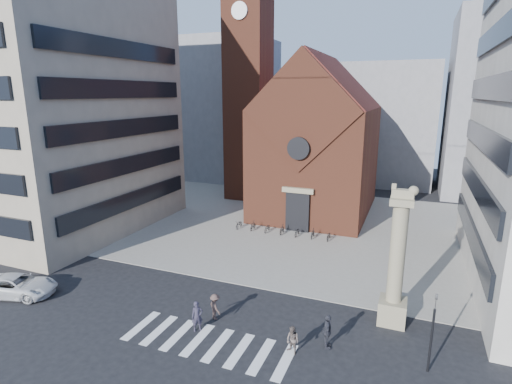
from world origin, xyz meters
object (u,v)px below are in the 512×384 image
Objects in this scene: pedestrian_2 at (327,332)px; scooter_0 at (239,224)px; pedestrian_1 at (293,340)px; traffic_light at (432,331)px; white_car at (17,286)px; lion_column at (396,270)px; pedestrian_0 at (197,316)px.

pedestrian_2 is 1.28× the size of scooter_0.
scooter_0 is at bearing 146.30° from pedestrian_1.
traffic_light reaches higher than white_car.
traffic_light is at bearing -104.40° from pedestrian_2.
scooter_0 is (-11.08, 17.62, -0.33)m from pedestrian_1.
lion_column reaches higher than pedestrian_0.
lion_column reaches higher than white_car.
pedestrian_1 is 0.80× the size of pedestrian_2.
white_car is 21.24m from pedestrian_2.
pedestrian_1 is at bearing -41.33° from pedestrian_0.
pedestrian_0 is 0.94× the size of pedestrian_2.
white_car is at bearing -152.97° from pedestrian_1.
traffic_light is 2.81× the size of scooter_0.
lion_column is 20.40m from scooter_0.
lion_column is at bearing -52.46° from pedestrian_2.
lion_column reaches higher than pedestrian_2.
scooter_0 is at bearing 137.23° from traffic_light.
pedestrian_0 reaches higher than white_car.
scooter_0 is (-5.26, 17.66, -0.47)m from pedestrian_0.
pedestrian_2 is (1.62, 1.17, 0.20)m from pedestrian_1.
white_car is 2.83× the size of pedestrian_0.
lion_column is at bearing -91.64° from white_car.
traffic_light is 2.74× the size of pedestrian_1.
pedestrian_2 is (21.13, 2.15, 0.25)m from white_car.
traffic_light is 7.02m from pedestrian_1.
lion_column is 7.49m from pedestrian_1.
traffic_light is 26.41m from white_car.
scooter_0 is at bearing -40.16° from white_car.
pedestrian_1 is at bearing -59.17° from scooter_0.
pedestrian_1 is at bearing 111.78° from pedestrian_2.
pedestrian_2 reaches higher than pedestrian_1.
traffic_light reaches higher than pedestrian_1.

